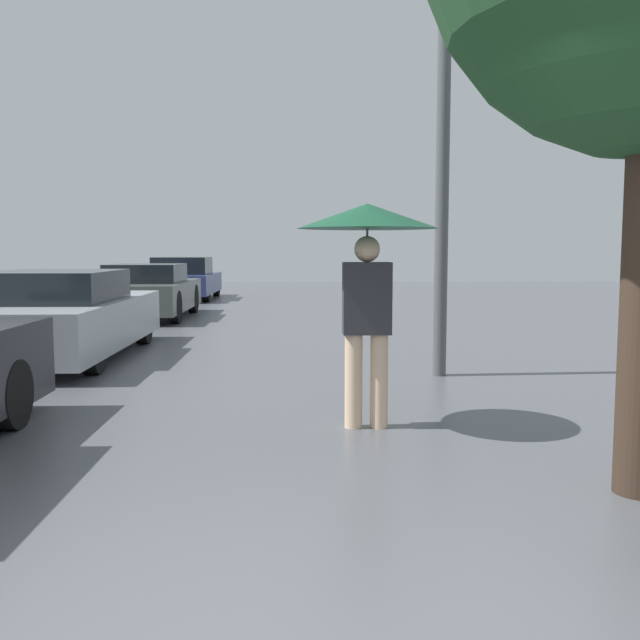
# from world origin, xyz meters

# --- Properties ---
(pedestrian) EXTENTS (1.14, 1.14, 1.84)m
(pedestrian) POSITION_xyz_m (0.57, 3.60, 1.51)
(pedestrian) COLOR beige
(pedestrian) RESTS_ON ground_plane
(parked_car_second) EXTENTS (1.82, 4.42, 1.19)m
(parked_car_second) POSITION_xyz_m (-3.22, 7.54, 0.56)
(parked_car_second) COLOR #9EA3A8
(parked_car_second) RESTS_ON ground_plane
(parked_car_third) EXTENTS (1.72, 3.90, 1.16)m
(parked_car_third) POSITION_xyz_m (-3.20, 13.18, 0.56)
(parked_car_third) COLOR #4C514C
(parked_car_third) RESTS_ON ground_plane
(parked_car_farthest) EXTENTS (1.82, 3.96, 1.24)m
(parked_car_farthest) POSITION_xyz_m (-3.37, 19.03, 0.59)
(parked_car_farthest) COLOR navy
(parked_car_farthest) RESTS_ON ground_plane
(street_lamp) EXTENTS (0.38, 0.38, 4.82)m
(street_lamp) POSITION_xyz_m (1.66, 6.01, 3.04)
(street_lamp) COLOR #515456
(street_lamp) RESTS_ON ground_plane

